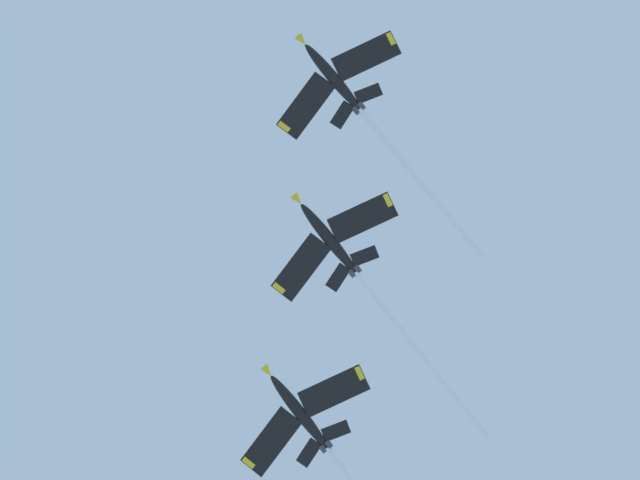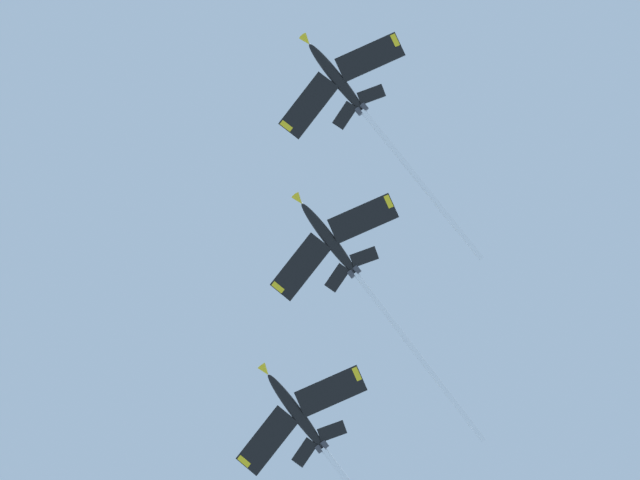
{
  "view_description": "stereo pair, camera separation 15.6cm",
  "coord_description": "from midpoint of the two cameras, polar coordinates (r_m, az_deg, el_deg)",
  "views": [
    {
      "loc": [
        23.29,
        18.31,
        1.92
      ],
      "look_at": [
        28.14,
        24.15,
        155.93
      ],
      "focal_mm": 64.69,
      "sensor_mm": 36.0,
      "label": 1
    },
    {
      "loc": [
        23.17,
        18.41,
        1.92
      ],
      "look_at": [
        28.14,
        24.15,
        155.93
      ],
      "focal_mm": 64.69,
      "sensor_mm": 36.0,
      "label": 2
    }
  ],
  "objects": [
    {
      "name": "jet_lead",
      "position": [
        157.18,
        1.83,
        6.75
      ],
      "size": [
        38.08,
        19.82,
        9.14
      ],
      "color": "black"
    },
    {
      "name": "jet_second",
      "position": [
        153.89,
        1.47,
        -1.32
      ],
      "size": [
        39.72,
        19.8,
        9.74
      ],
      "color": "black"
    },
    {
      "name": "jet_third",
      "position": [
        152.64,
        0.09,
        -10.22
      ],
      "size": [
        41.85,
        19.82,
        9.42
      ],
      "color": "black"
    }
  ]
}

